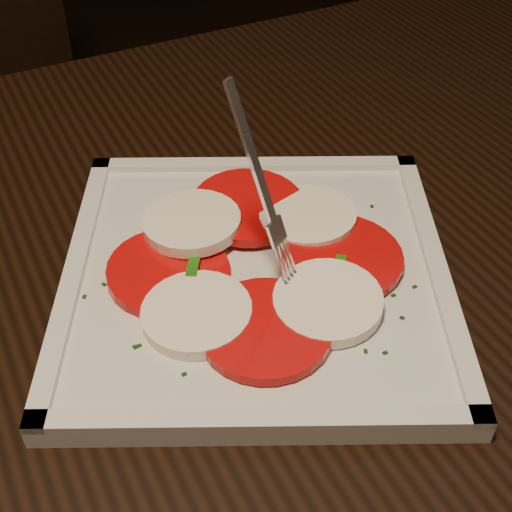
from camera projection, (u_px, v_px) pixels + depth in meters
The scene contains 4 objects.
table at pixel (223, 338), 0.65m from camera, with size 1.23×0.85×0.75m.
plate at pixel (256, 277), 0.56m from camera, with size 0.30×0.30×0.01m, color silver.
caprese_salad at pixel (256, 262), 0.55m from camera, with size 0.26×0.23×0.02m.
fork at pixel (253, 181), 0.49m from camera, with size 0.02×0.05×0.14m, color white, non-canonical shape.
Camera 1 is at (-0.42, -0.35, 1.14)m, focal length 50.00 mm.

